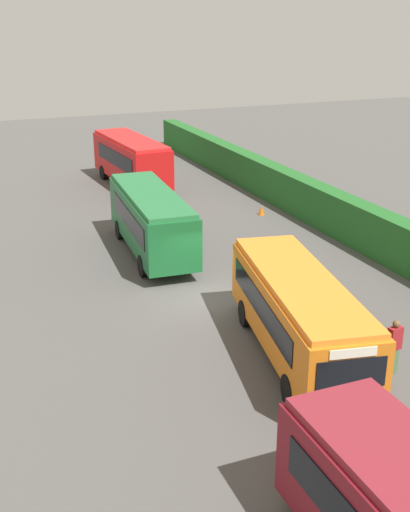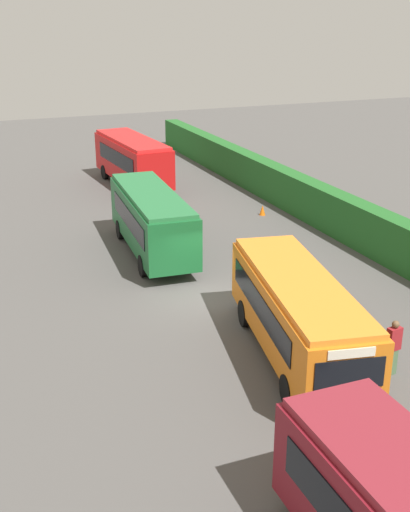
# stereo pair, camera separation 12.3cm
# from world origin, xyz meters

# --- Properties ---
(ground_plane) EXTENTS (102.86, 102.86, 0.00)m
(ground_plane) POSITION_xyz_m (0.00, 0.00, 0.00)
(ground_plane) COLOR #514F4C
(bus_red) EXTENTS (8.86, 3.15, 3.28)m
(bus_red) POSITION_xyz_m (-19.07, 2.35, 1.88)
(bus_red) COLOR red
(bus_red) RESTS_ON ground_plane
(bus_green) EXTENTS (8.96, 3.03, 3.13)m
(bus_green) POSITION_xyz_m (-5.95, -0.50, 1.81)
(bus_green) COLOR #19602D
(bus_green) RESTS_ON ground_plane
(bus_orange) EXTENTS (9.11, 4.16, 2.97)m
(bus_orange) POSITION_xyz_m (5.68, 0.94, 1.73)
(bus_orange) COLOR orange
(bus_orange) RESTS_ON ground_plane
(person_left) EXTENTS (0.32, 0.51, 1.94)m
(person_left) POSITION_xyz_m (7.80, 3.32, 1.03)
(person_left) COLOR #4C6B47
(person_left) RESTS_ON ground_plane
(hedge_row) EXTENTS (63.43, 1.10, 2.25)m
(hedge_row) POSITION_xyz_m (0.00, 9.56, 1.13)
(hedge_row) COLOR #236125
(hedge_row) RESTS_ON ground_plane
(traffic_cone) EXTENTS (0.36, 0.36, 0.60)m
(traffic_cone) POSITION_xyz_m (-9.62, 7.44, 0.30)
(traffic_cone) COLOR orange
(traffic_cone) RESTS_ON ground_plane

